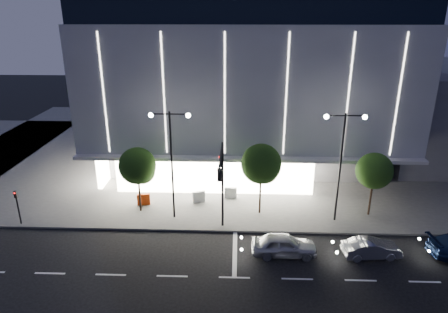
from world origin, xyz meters
TOP-DOWN VIEW (x-y plane):
  - ground at (0.00, 0.00)m, footprint 160.00×160.00m
  - sidewalk_museum at (5.00, 24.00)m, footprint 70.00×40.00m
  - museum at (2.98, 22.31)m, footprint 30.00×25.80m
  - annex_building at (26.00, 24.00)m, footprint 16.00×20.00m
  - traffic_mast at (1.00, 3.34)m, footprint 0.33×5.89m
  - street_lamp_west at (-3.00, 6.00)m, footprint 3.16×0.36m
  - street_lamp_east at (10.00, 6.00)m, footprint 3.16×0.36m
  - ped_signal_far at (-15.00, 4.50)m, footprint 0.22×0.24m
  - tree_left at (-5.97, 7.02)m, footprint 3.02×3.02m
  - tree_mid at (4.03, 7.02)m, footprint 3.25×3.25m
  - tree_right at (13.03, 7.02)m, footprint 2.91×2.91m
  - car_lead at (5.41, 1.19)m, footprint 4.55×1.89m
  - car_second at (11.40, 1.15)m, footprint 4.09×1.78m
  - barrier_a at (-5.98, 8.08)m, footprint 1.13×0.45m
  - barrier_b at (-1.25, 8.75)m, footprint 1.12×0.63m
  - barrier_d at (1.53, 9.69)m, footprint 1.11×0.31m

SIDE VIEW (x-z plane):
  - ground at x=0.00m, z-range 0.00..0.00m
  - sidewalk_museum at x=5.00m, z-range 0.00..0.15m
  - barrier_a at x=-5.98m, z-range 0.15..1.15m
  - barrier_b at x=-1.25m, z-range 0.15..1.15m
  - barrier_d at x=1.53m, z-range 0.15..1.15m
  - car_second at x=11.40m, z-range 0.00..1.31m
  - car_lead at x=5.41m, z-range 0.00..1.54m
  - ped_signal_far at x=-15.00m, z-range 0.39..3.39m
  - tree_right at x=13.03m, z-range 1.13..6.64m
  - tree_left at x=-5.97m, z-range 1.17..6.90m
  - tree_mid at x=4.03m, z-range 1.26..7.41m
  - annex_building at x=26.00m, z-range 0.00..10.00m
  - traffic_mast at x=1.00m, z-range 1.49..8.56m
  - street_lamp_west at x=-3.00m, z-range 1.46..10.46m
  - street_lamp_east at x=10.00m, z-range 1.46..10.46m
  - museum at x=2.98m, z-range 0.27..18.27m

